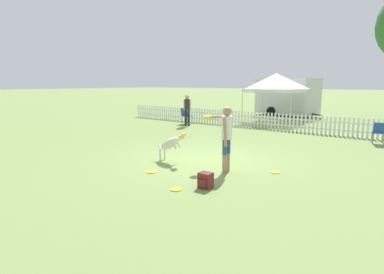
{
  "coord_description": "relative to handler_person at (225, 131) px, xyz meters",
  "views": [
    {
      "loc": [
        4.97,
        -7.53,
        2.33
      ],
      "look_at": [
        0.04,
        -0.82,
        0.83
      ],
      "focal_mm": 28.0,
      "sensor_mm": 36.0,
      "label": 1
    }
  ],
  "objects": [
    {
      "name": "ground_plane",
      "position": [
        -1.09,
        0.77,
        -1.1
      ],
      "size": [
        240.0,
        240.0,
        0.0
      ],
      "primitive_type": "plane",
      "color": "olive"
    },
    {
      "name": "handler_person",
      "position": [
        0.0,
        0.0,
        0.0
      ],
      "size": [
        1.04,
        0.64,
        1.74
      ],
      "rotation": [
        0.0,
        0.0,
        -4.68
      ],
      "color": "tan",
      "rests_on": "ground_plane"
    },
    {
      "name": "leaping_dog",
      "position": [
        -1.82,
        -0.07,
        -0.54
      ],
      "size": [
        1.19,
        0.33,
        0.93
      ],
      "rotation": [
        0.0,
        0.0,
        -1.54
      ],
      "color": "beige",
      "rests_on": "ground_plane"
    },
    {
      "name": "frisbee_near_handler",
      "position": [
        -1.5,
        -1.24,
        -1.09
      ],
      "size": [
        0.25,
        0.25,
        0.02
      ],
      "color": "yellow",
      "rests_on": "ground_plane"
    },
    {
      "name": "frisbee_near_dog",
      "position": [
        -0.15,
        -1.88,
        -1.09
      ],
      "size": [
        0.25,
        0.25,
        0.02
      ],
      "color": "yellow",
      "rests_on": "ground_plane"
    },
    {
      "name": "frisbee_midfield",
      "position": [
        1.15,
        0.67,
        -1.09
      ],
      "size": [
        0.25,
        0.25,
        0.02
      ],
      "color": "yellow",
      "rests_on": "ground_plane"
    },
    {
      "name": "backpack_on_grass",
      "position": [
        0.3,
        -1.38,
        -0.93
      ],
      "size": [
        0.3,
        0.28,
        0.35
      ],
      "color": "maroon",
      "rests_on": "ground_plane"
    },
    {
      "name": "picket_fence",
      "position": [
        -1.09,
        7.91,
        -0.68
      ],
      "size": [
        21.14,
        0.04,
        0.84
      ],
      "color": "white",
      "rests_on": "ground_plane"
    },
    {
      "name": "folding_chair_blue_left",
      "position": [
        -6.61,
        6.9,
        -0.55
      ],
      "size": [
        0.54,
        0.56,
        0.92
      ],
      "rotation": [
        0.0,
        0.0,
        3.05
      ],
      "color": "#333338",
      "rests_on": "ground_plane"
    },
    {
      "name": "folding_chair_center",
      "position": [
        2.96,
        6.71,
        -0.59
      ],
      "size": [
        0.52,
        0.54,
        0.86
      ],
      "rotation": [
        0.0,
        0.0,
        3.34
      ],
      "color": "#333338",
      "rests_on": "ground_plane"
    },
    {
      "name": "canopy_tent_main",
      "position": [
        -2.92,
        11.07,
        1.26
      ],
      "size": [
        2.97,
        2.97,
        2.92
      ],
      "color": "silver",
      "rests_on": "ground_plane"
    },
    {
      "name": "spectator_standing",
      "position": [
        -6.05,
        6.31,
        -0.05
      ],
      "size": [
        0.4,
        0.27,
        1.72
      ],
      "rotation": [
        0.0,
        0.0,
        3.46
      ],
      "color": "black",
      "rests_on": "ground_plane"
    },
    {
      "name": "equipment_trailer",
      "position": [
        -3.46,
        14.78,
        0.3
      ],
      "size": [
        5.02,
        3.11,
        2.67
      ],
      "rotation": [
        0.0,
        0.0,
        -0.25
      ],
      "color": "silver",
      "rests_on": "ground_plane"
    }
  ]
}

